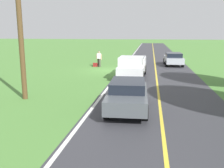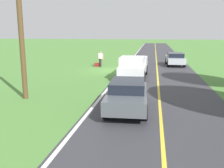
% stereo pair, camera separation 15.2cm
% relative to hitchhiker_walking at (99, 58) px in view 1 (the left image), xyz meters
% --- Properties ---
extents(ground_plane, '(200.00, 200.00, 0.00)m').
position_rel_hitchhiker_walking_xyz_m(ground_plane, '(-1.42, 2.49, -0.98)').
color(ground_plane, '#4C7F38').
extents(road_surface, '(7.06, 120.00, 0.00)m').
position_rel_hitchhiker_walking_xyz_m(road_surface, '(-6.01, 2.49, -0.98)').
color(road_surface, '#333338').
rests_on(road_surface, ground).
extents(lane_edge_line, '(0.16, 117.60, 0.00)m').
position_rel_hitchhiker_walking_xyz_m(lane_edge_line, '(-2.67, 2.49, -0.98)').
color(lane_edge_line, silver).
rests_on(lane_edge_line, ground).
extents(lane_centre_line, '(0.14, 117.60, 0.00)m').
position_rel_hitchhiker_walking_xyz_m(lane_centre_line, '(-6.01, 2.49, -0.98)').
color(lane_centre_line, gold).
rests_on(lane_centre_line, ground).
extents(hitchhiker_walking, '(0.62, 0.52, 1.75)m').
position_rel_hitchhiker_walking_xyz_m(hitchhiker_walking, '(0.00, 0.00, 0.00)').
color(hitchhiker_walking, '#4C473D').
rests_on(hitchhiker_walking, ground).
extents(suitcase_carried, '(0.47, 0.21, 0.42)m').
position_rel_hitchhiker_walking_xyz_m(suitcase_carried, '(0.42, 0.07, -0.77)').
color(suitcase_carried, maroon).
rests_on(suitcase_carried, ground).
extents(pickup_truck_passing, '(2.19, 5.44, 1.82)m').
position_rel_hitchhiker_walking_xyz_m(pickup_truck_passing, '(-4.02, 6.06, -0.01)').
color(pickup_truck_passing, silver).
rests_on(pickup_truck_passing, ground).
extents(sedan_near_oncoming, '(2.02, 4.45, 1.41)m').
position_rel_hitchhiker_walking_xyz_m(sedan_near_oncoming, '(-8.03, -2.45, -0.23)').
color(sedan_near_oncoming, '#B2B7C1').
rests_on(sedan_near_oncoming, ground).
extents(sedan_ahead_same_lane, '(2.06, 4.47, 1.41)m').
position_rel_hitchhiker_walking_xyz_m(sedan_ahead_same_lane, '(-4.42, 14.71, -0.23)').
color(sedan_ahead_same_lane, '#4C5156').
rests_on(sedan_ahead_same_lane, ground).
extents(utility_pole_roadside, '(0.28, 0.28, 7.08)m').
position_rel_hitchhiker_walking_xyz_m(utility_pole_roadside, '(1.50, 13.61, 2.56)').
color(utility_pole_roadside, brown).
rests_on(utility_pole_roadside, ground).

